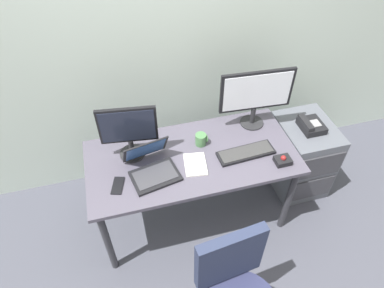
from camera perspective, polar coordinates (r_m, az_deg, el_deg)
name	(u,v)px	position (r m, az deg, el deg)	size (l,w,h in m)	color
ground_plane	(192,214)	(3.02, 0.00, -11.49)	(8.00, 8.00, 0.00)	#474954
back_wall	(166,22)	(2.61, -4.29, 19.45)	(6.00, 0.10, 2.80)	silver
desk	(192,164)	(2.51, 0.00, -3.26)	(1.49, 0.70, 0.73)	#4D4957
file_cabinet	(300,156)	(3.13, 17.44, -1.87)	(0.42, 0.53, 0.67)	#565A62
desk_phone	(311,125)	(2.87, 19.01, 2.93)	(0.17, 0.20, 0.09)	black
monitor_main	(256,94)	(2.56, 10.57, 8.11)	(0.54, 0.18, 0.47)	#262628
monitor_side	(128,130)	(2.33, -10.45, 2.36)	(0.39, 0.18, 0.41)	#262628
keyboard	(246,153)	(2.48, 8.89, -1.43)	(0.42, 0.16, 0.03)	black
laptop	(152,166)	(2.33, -6.68, -3.66)	(0.37, 0.38, 0.22)	black
trackball_mouse	(283,160)	(2.47, 14.76, -2.61)	(0.11, 0.09, 0.07)	black
coffee_mug	(201,139)	(2.50, 1.51, 0.76)	(0.09, 0.08, 0.09)	#487847
paper_notepad	(195,164)	(2.38, 0.54, -3.39)	(0.15, 0.21, 0.01)	white
cell_phone	(118,186)	(2.32, -12.15, -6.72)	(0.07, 0.14, 0.01)	black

